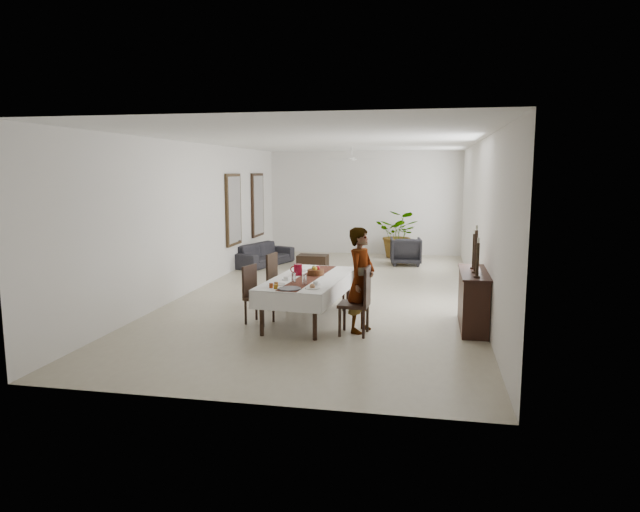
# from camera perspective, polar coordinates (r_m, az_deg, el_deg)

# --- Properties ---
(floor) EXTENTS (6.00, 12.00, 0.00)m
(floor) POSITION_cam_1_polar(r_m,az_deg,el_deg) (12.29, 1.16, -3.69)
(floor) COLOR #B7AD91
(floor) RESTS_ON ground
(ceiling) EXTENTS (6.00, 12.00, 0.02)m
(ceiling) POSITION_cam_1_polar(r_m,az_deg,el_deg) (12.02, 1.20, 11.39)
(ceiling) COLOR white
(ceiling) RESTS_ON wall_back
(wall_back) EXTENTS (6.00, 0.02, 3.20)m
(wall_back) POSITION_cam_1_polar(r_m,az_deg,el_deg) (17.98, 4.45, 5.31)
(wall_back) COLOR white
(wall_back) RESTS_ON floor
(wall_front) EXTENTS (6.00, 0.02, 3.20)m
(wall_front) POSITION_cam_1_polar(r_m,az_deg,el_deg) (6.26, -8.21, -0.73)
(wall_front) COLOR white
(wall_front) RESTS_ON floor
(wall_left) EXTENTS (0.02, 12.00, 3.20)m
(wall_left) POSITION_cam_1_polar(r_m,az_deg,el_deg) (12.90, -12.10, 3.90)
(wall_left) COLOR white
(wall_left) RESTS_ON floor
(wall_right) EXTENTS (0.02, 12.00, 3.20)m
(wall_right) POSITION_cam_1_polar(r_m,az_deg,el_deg) (11.91, 15.57, 3.41)
(wall_right) COLOR white
(wall_right) RESTS_ON floor
(dining_table_top) EXTENTS (1.20, 2.47, 0.05)m
(dining_table_top) POSITION_cam_1_polar(r_m,az_deg,el_deg) (9.93, -1.11, -2.36)
(dining_table_top) COLOR black
(dining_table_top) RESTS_ON table_leg_fl
(table_leg_fl) EXTENTS (0.08, 0.08, 0.70)m
(table_leg_fl) POSITION_cam_1_polar(r_m,az_deg,el_deg) (9.11, -5.86, -5.82)
(table_leg_fl) COLOR black
(table_leg_fl) RESTS_ON floor
(table_leg_fr) EXTENTS (0.08, 0.08, 0.70)m
(table_leg_fr) POSITION_cam_1_polar(r_m,az_deg,el_deg) (8.83, -0.52, -6.23)
(table_leg_fr) COLOR black
(table_leg_fr) RESTS_ON floor
(table_leg_bl) EXTENTS (0.08, 0.08, 0.70)m
(table_leg_bl) POSITION_cam_1_polar(r_m,az_deg,el_deg) (11.20, -1.57, -3.06)
(table_leg_bl) COLOR black
(table_leg_bl) RESTS_ON floor
(table_leg_br) EXTENTS (0.08, 0.08, 0.70)m
(table_leg_br) POSITION_cam_1_polar(r_m,az_deg,el_deg) (10.97, 2.82, -3.31)
(table_leg_br) COLOR black
(table_leg_br) RESTS_ON floor
(tablecloth_top) EXTENTS (1.39, 2.67, 0.01)m
(tablecloth_top) POSITION_cam_1_polar(r_m,az_deg,el_deg) (9.93, -1.11, -2.19)
(tablecloth_top) COLOR white
(tablecloth_top) RESTS_ON dining_table_top
(tablecloth_drape_left) EXTENTS (0.23, 2.57, 0.30)m
(tablecloth_drape_left) POSITION_cam_1_polar(r_m,az_deg,el_deg) (10.14, -4.28, -2.82)
(tablecloth_drape_left) COLOR white
(tablecloth_drape_left) RESTS_ON dining_table_top
(tablecloth_drape_right) EXTENTS (0.23, 2.57, 0.30)m
(tablecloth_drape_right) POSITION_cam_1_polar(r_m,az_deg,el_deg) (9.80, 2.16, -3.19)
(tablecloth_drape_right) COLOR white
(tablecloth_drape_right) RESTS_ON dining_table_top
(tablecloth_drape_near) EXTENTS (1.17, 0.11, 0.30)m
(tablecloth_drape_near) POSITION_cam_1_polar(r_m,az_deg,el_deg) (8.76, -3.55, -4.61)
(tablecloth_drape_near) COLOR white
(tablecloth_drape_near) RESTS_ON dining_table_top
(tablecloth_drape_far) EXTENTS (1.17, 0.11, 0.30)m
(tablecloth_drape_far) POSITION_cam_1_polar(r_m,az_deg,el_deg) (11.16, 0.80, -1.74)
(tablecloth_drape_far) COLOR silver
(tablecloth_drape_far) RESTS_ON dining_table_top
(table_runner) EXTENTS (0.56, 2.52, 0.00)m
(table_runner) POSITION_cam_1_polar(r_m,az_deg,el_deg) (9.92, -1.11, -2.14)
(table_runner) COLOR #602A1B
(table_runner) RESTS_ON tablecloth_top
(red_pitcher) EXTENTS (0.16, 0.16, 0.20)m
(red_pitcher) POSITION_cam_1_polar(r_m,az_deg,el_deg) (10.12, -2.22, -1.37)
(red_pitcher) COLOR maroon
(red_pitcher) RESTS_ON tablecloth_top
(pitcher_handle) EXTENTS (0.12, 0.03, 0.12)m
(pitcher_handle) POSITION_cam_1_polar(r_m,az_deg,el_deg) (10.15, -2.68, -1.35)
(pitcher_handle) COLOR maroon
(pitcher_handle) RESTS_ON red_pitcher
(wine_glass_near) EXTENTS (0.07, 0.07, 0.17)m
(wine_glass_near) POSITION_cam_1_polar(r_m,az_deg,el_deg) (9.26, -1.57, -2.39)
(wine_glass_near) COLOR white
(wine_glass_near) RESTS_ON tablecloth_top
(wine_glass_mid) EXTENTS (0.07, 0.07, 0.17)m
(wine_glass_mid) POSITION_cam_1_polar(r_m,az_deg,el_deg) (9.42, -2.67, -2.21)
(wine_glass_mid) COLOR silver
(wine_glass_mid) RESTS_ON tablecloth_top
(teacup_right) EXTENTS (0.09, 0.09, 0.06)m
(teacup_right) POSITION_cam_1_polar(r_m,az_deg,el_deg) (9.27, -0.42, -2.72)
(teacup_right) COLOR silver
(teacup_right) RESTS_ON saucer_right
(saucer_right) EXTENTS (0.15, 0.15, 0.01)m
(saucer_right) POSITION_cam_1_polar(r_m,az_deg,el_deg) (9.28, -0.42, -2.87)
(saucer_right) COLOR white
(saucer_right) RESTS_ON tablecloth_top
(teacup_left) EXTENTS (0.09, 0.09, 0.06)m
(teacup_left) POSITION_cam_1_polar(r_m,az_deg,el_deg) (9.68, -3.41, -2.25)
(teacup_left) COLOR white
(teacup_left) RESTS_ON saucer_left
(saucer_left) EXTENTS (0.15, 0.15, 0.01)m
(saucer_left) POSITION_cam_1_polar(r_m,az_deg,el_deg) (9.69, -3.41, -2.39)
(saucer_left) COLOR silver
(saucer_left) RESTS_ON tablecloth_top
(plate_near_right) EXTENTS (0.24, 0.24, 0.01)m
(plate_near_right) POSITION_cam_1_polar(r_m,az_deg,el_deg) (8.99, -0.76, -3.23)
(plate_near_right) COLOR white
(plate_near_right) RESTS_ON tablecloth_top
(bread_near_right) EXTENTS (0.09, 0.09, 0.09)m
(bread_near_right) POSITION_cam_1_polar(r_m,az_deg,el_deg) (8.98, -0.77, -3.06)
(bread_near_right) COLOR tan
(bread_near_right) RESTS_ON plate_near_right
(plate_near_left) EXTENTS (0.24, 0.24, 0.01)m
(plate_near_left) POSITION_cam_1_polar(r_m,az_deg,el_deg) (9.32, -4.22, -2.83)
(plate_near_left) COLOR silver
(plate_near_left) RESTS_ON tablecloth_top
(plate_far_left) EXTENTS (0.24, 0.24, 0.01)m
(plate_far_left) POSITION_cam_1_polar(r_m,az_deg,el_deg) (10.53, -1.91, -1.49)
(plate_far_left) COLOR white
(plate_far_left) RESTS_ON tablecloth_top
(serving_tray) EXTENTS (0.36, 0.36, 0.02)m
(serving_tray) POSITION_cam_1_polar(r_m,az_deg,el_deg) (8.94, -3.07, -3.28)
(serving_tray) COLOR #3D3D41
(serving_tray) RESTS_ON tablecloth_top
(jam_jar_a) EXTENTS (0.06, 0.06, 0.07)m
(jam_jar_a) POSITION_cam_1_polar(r_m,az_deg,el_deg) (8.98, -4.46, -3.07)
(jam_jar_a) COLOR #996516
(jam_jar_a) RESTS_ON tablecloth_top
(jam_jar_b) EXTENTS (0.06, 0.06, 0.07)m
(jam_jar_b) POSITION_cam_1_polar(r_m,az_deg,el_deg) (9.07, -4.92, -2.96)
(jam_jar_b) COLOR #953D15
(jam_jar_b) RESTS_ON tablecloth_top
(jam_jar_c) EXTENTS (0.06, 0.06, 0.07)m
(jam_jar_c) POSITION_cam_1_polar(r_m,az_deg,el_deg) (9.15, -4.40, -2.86)
(jam_jar_c) COLOR brown
(jam_jar_c) RESTS_ON tablecloth_top
(fruit_basket) EXTENTS (0.30, 0.30, 0.10)m
(fruit_basket) POSITION_cam_1_polar(r_m,az_deg,el_deg) (10.14, -0.43, -1.64)
(fruit_basket) COLOR brown
(fruit_basket) RESTS_ON tablecloth_top
(fruit_red) EXTENTS (0.09, 0.09, 0.09)m
(fruit_red) POSITION_cam_1_polar(r_m,az_deg,el_deg) (10.13, -0.24, -1.21)
(fruit_red) COLOR maroon
(fruit_red) RESTS_ON fruit_basket
(fruit_green) EXTENTS (0.08, 0.08, 0.08)m
(fruit_green) POSITION_cam_1_polar(r_m,az_deg,el_deg) (10.16, -0.60, -1.18)
(fruit_green) COLOR #587723
(fruit_green) RESTS_ON fruit_basket
(fruit_yellow) EXTENTS (0.08, 0.08, 0.08)m
(fruit_yellow) POSITION_cam_1_polar(r_m,az_deg,el_deg) (10.08, -0.51, -1.27)
(fruit_yellow) COLOR gold
(fruit_yellow) RESTS_ON fruit_basket
(chair_right_near_seat) EXTENTS (0.49, 0.49, 0.05)m
(chair_right_near_seat) POSITION_cam_1_polar(r_m,az_deg,el_deg) (9.12, 3.41, -4.87)
(chair_right_near_seat) COLOR black
(chair_right_near_seat) RESTS_ON chair_right_near_leg_fl
(chair_right_near_leg_fl) EXTENTS (0.05, 0.05, 0.46)m
(chair_right_near_leg_fl) POSITION_cam_1_polar(r_m,az_deg,el_deg) (8.97, 4.38, -6.81)
(chair_right_near_leg_fl) COLOR black
(chair_right_near_leg_fl) RESTS_ON floor
(chair_right_near_leg_fr) EXTENTS (0.05, 0.05, 0.46)m
(chair_right_near_leg_fr) POSITION_cam_1_polar(r_m,az_deg,el_deg) (9.33, 4.77, -6.20)
(chair_right_near_leg_fr) COLOR black
(chair_right_near_leg_fr) RESTS_ON floor
(chair_right_near_leg_bl) EXTENTS (0.05, 0.05, 0.46)m
(chair_right_near_leg_bl) POSITION_cam_1_polar(r_m,az_deg,el_deg) (9.04, 1.98, -6.67)
(chair_right_near_leg_bl) COLOR black
(chair_right_near_leg_bl) RESTS_ON floor
(chair_right_near_leg_br) EXTENTS (0.05, 0.05, 0.46)m
(chair_right_near_leg_br) POSITION_cam_1_polar(r_m,az_deg,el_deg) (9.40, 2.46, -6.08)
(chair_right_near_leg_br) COLOR black
(chair_right_near_leg_br) RESTS_ON floor
(chair_right_near_back) EXTENTS (0.07, 0.47, 0.59)m
(chair_right_near_back) POSITION_cam_1_polar(r_m,az_deg,el_deg) (9.02, 4.75, -2.98)
(chair_right_near_back) COLOR black
(chair_right_near_back) RESTS_ON chair_right_near_seat
(chair_right_far_seat) EXTENTS (0.50, 0.50, 0.05)m
(chair_right_far_seat) POSITION_cam_1_polar(r_m,az_deg,el_deg) (10.79, 3.31, -2.96)
(chair_right_far_seat) COLOR black
(chair_right_far_seat) RESTS_ON chair_right_far_leg_fl
(chair_right_far_leg_fl) EXTENTS (0.05, 0.05, 0.43)m
(chair_right_far_leg_fl) POSITION_cam_1_polar(r_m,az_deg,el_deg) (10.67, 4.27, -4.41)
(chair_right_far_leg_fl) COLOR black
(chair_right_far_leg_fl) RESTS_ON floor
(chair_right_far_leg_fr) EXTENTS (0.05, 0.05, 0.43)m
(chair_right_far_leg_fr) POSITION_cam_1_polar(r_m,az_deg,el_deg) (11.02, 4.20, -4.00)
(chair_right_far_leg_fr) COLOR black
(chair_right_far_leg_fr) RESTS_ON floor
(chair_right_far_leg_bl) EXTENTS (0.05, 0.05, 0.43)m
(chair_right_far_leg_bl) POSITION_cam_1_polar(r_m,az_deg,el_deg) (10.66, 2.37, -4.40)
(chair_right_far_leg_bl) COLOR black
(chair_right_far_leg_bl) RESTS_ON floor
(chair_right_far_leg_br) EXTENTS (0.05, 0.05, 0.43)m
(chair_right_far_leg_br) POSITION_cam_1_polar(r_m,az_deg,el_deg) (11.01, 2.35, -3.99)
(chair_right_far_leg_br) COLOR black
(chair_right_far_leg_br) RESTS_ON floor
(chair_right_far_back) EXTENTS (0.11, 0.43, 0.55)m
(chair_right_far_back) POSITION_cam_1_polar(r_m,az_deg,el_deg) (10.74, 4.37, -1.42)
(chair_right_far_back) COLOR black
(chair_right_far_back) RESTS_ON chair_right_far_seat
(chair_left_near_seat) EXTENTS (0.51, 0.51, 0.05)m
(chair_left_near_seat) POSITION_cam_1_polar(r_m,az_deg,el_deg) (9.83, -6.08, -4.20)
(chair_left_near_seat) COLOR black
(chair_left_near_seat) RESTS_ON chair_left_near_leg_fl
(chair_left_near_leg_fl) EXTENTS (0.05, 0.05, 0.42)m
(chair_left_near_leg_fl) POSITION_cam_1_polar(r_m,az_deg,el_deg) (10.11, -6.38, -5.20)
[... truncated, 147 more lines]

